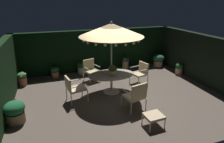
% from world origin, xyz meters
% --- Properties ---
extents(ground_plane, '(8.07, 6.42, 0.02)m').
position_xyz_m(ground_plane, '(0.00, 0.00, -0.01)').
color(ground_plane, brown).
extents(hedge_backdrop_rear, '(8.07, 0.30, 2.05)m').
position_xyz_m(hedge_backdrop_rear, '(0.00, 3.06, 1.02)').
color(hedge_backdrop_rear, black).
rests_on(hedge_backdrop_rear, ground_plane).
extents(hedge_backdrop_right, '(0.30, 6.42, 2.05)m').
position_xyz_m(hedge_backdrop_right, '(3.89, 0.00, 1.02)').
color(hedge_backdrop_right, black).
rests_on(hedge_backdrop_right, ground_plane).
extents(patio_dining_table, '(1.81, 1.21, 0.75)m').
position_xyz_m(patio_dining_table, '(-0.18, 0.32, 0.60)').
color(patio_dining_table, silver).
rests_on(patio_dining_table, ground_plane).
extents(patio_umbrella, '(2.31, 2.31, 2.72)m').
position_xyz_m(patio_umbrella, '(-0.18, 0.32, 2.42)').
color(patio_umbrella, silver).
rests_on(patio_umbrella, ground_plane).
extents(centerpiece_planter, '(0.34, 0.34, 0.43)m').
position_xyz_m(centerpiece_planter, '(-0.19, 0.16, 0.99)').
color(centerpiece_planter, tan).
rests_on(centerpiece_planter, patio_dining_table).
extents(patio_chair_north, '(0.74, 0.70, 0.95)m').
position_xyz_m(patio_chair_north, '(-1.67, 0.03, 0.57)').
color(patio_chair_north, silver).
rests_on(patio_chair_north, ground_plane).
extents(patio_chair_northeast, '(0.75, 0.70, 0.98)m').
position_xyz_m(patio_chair_northeast, '(0.15, -1.16, 0.55)').
color(patio_chair_northeast, silver).
rests_on(patio_chair_northeast, ground_plane).
extents(patio_chair_east, '(0.70, 0.72, 0.92)m').
position_xyz_m(patio_chair_east, '(1.27, 0.72, 0.54)').
color(patio_chair_east, silver).
rests_on(patio_chair_east, ground_plane).
extents(patio_chair_southeast, '(0.74, 0.72, 0.94)m').
position_xyz_m(patio_chair_southeast, '(-0.69, 1.75, 0.54)').
color(patio_chair_southeast, silver).
rests_on(patio_chair_southeast, ground_plane).
extents(ottoman_footrest, '(0.54, 0.48, 0.37)m').
position_xyz_m(ottoman_footrest, '(0.27, -2.10, 0.32)').
color(ottoman_footrest, silver).
rests_on(ottoman_footrest, ground_plane).
extents(potted_plant_right_far, '(0.36, 0.38, 0.58)m').
position_xyz_m(potted_plant_right_far, '(-3.55, 2.10, 0.31)').
color(potted_plant_right_far, '#A85D3D').
rests_on(potted_plant_right_far, ground_plane).
extents(potted_plant_front_corner, '(0.61, 0.61, 0.67)m').
position_xyz_m(potted_plant_front_corner, '(3.21, 2.44, 0.36)').
color(potted_plant_front_corner, tan).
rests_on(potted_plant_front_corner, ground_plane).
extents(potted_plant_left_near, '(0.37, 0.36, 0.54)m').
position_xyz_m(potted_plant_left_near, '(3.54, 1.08, 0.28)').
color(potted_plant_left_near, tan).
rests_on(potted_plant_left_near, ground_plane).
extents(potted_plant_back_center, '(0.38, 0.38, 0.51)m').
position_xyz_m(potted_plant_back_center, '(-2.20, 2.61, 0.27)').
color(potted_plant_back_center, '#A66940').
rests_on(potted_plant_back_center, ground_plane).
extents(potted_plant_back_left, '(0.37, 0.37, 0.64)m').
position_xyz_m(potted_plant_back_left, '(1.36, 2.64, 0.35)').
color(potted_plant_back_left, tan).
rests_on(potted_plant_back_left, ground_plane).
extents(potted_plant_back_right, '(0.58, 0.58, 0.70)m').
position_xyz_m(potted_plant_back_right, '(-3.46, -0.67, 0.37)').
color(potted_plant_back_right, olive).
rests_on(potted_plant_back_right, ground_plane).
extents(potted_plant_right_near, '(0.42, 0.42, 0.57)m').
position_xyz_m(potted_plant_right_near, '(-0.95, 2.71, 0.30)').
color(potted_plant_right_near, beige).
rests_on(potted_plant_right_near, ground_plane).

